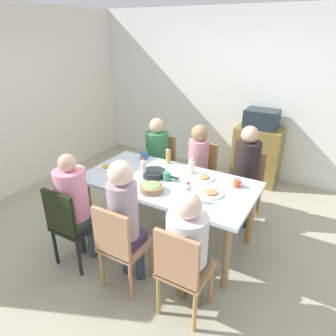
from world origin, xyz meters
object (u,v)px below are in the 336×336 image
chair_4 (160,163)px  person_5 (246,167)px  person_3 (198,161)px  person_4 (157,151)px  chair_2 (120,243)px  bowl_0 (152,188)px  serving_pan (154,173)px  bottle_1 (144,169)px  person_2 (124,215)px  chair_1 (182,269)px  plate_0 (107,167)px  cup_3 (125,167)px  dining_table (168,187)px  bottle_0 (188,193)px  cup_2 (144,155)px  plate_1 (211,193)px  chair_5 (246,183)px  chair_0 (70,223)px  cup_0 (237,183)px  microwave (261,119)px  person_0 (74,200)px  bottle_3 (192,166)px  side_cabinet (257,155)px  chair_3 (200,172)px  cup_1 (167,176)px  person_1 (187,242)px  bottle_2 (168,155)px  plate_2 (204,178)px

chair_4 → person_5: person_5 is taller
person_3 → person_4: (-0.63, 0.00, 0.01)m
chair_2 → bowl_0: (-0.02, 0.58, 0.29)m
serving_pan → bottle_1: 0.14m
person_2 → person_3: (-0.00, 1.55, -0.06)m
chair_1 → plate_0: bearing=150.9°
bottle_1 → person_2: bearing=-69.1°
serving_pan → cup_3: bearing=-173.7°
dining_table → bottle_0: 0.52m
chair_1 → bottle_1: size_ratio=3.88×
cup_2 → bottle_0: (0.96, -0.68, 0.05)m
serving_pan → bottle_0: 0.67m
plate_1 → bowl_0: 0.60m
chair_2 → chair_5: 1.85m
cup_2 → chair_0: bearing=-92.8°
person_5 → cup_0: 0.55m
person_4 → microwave: 1.67m
person_0 → person_3: person_0 is taller
person_5 → cup_2: bearing=-161.7°
cup_3 → bottle_3: bottle_3 is taller
chair_5 → person_3: bearing=-171.6°
chair_5 → side_cabinet: 1.14m
bowl_0 → microwave: (0.49, 2.29, 0.23)m
chair_2 → person_5: size_ratio=0.71×
chair_3 → microwave: 1.33m
chair_5 → chair_0: bearing=-126.0°
side_cabinet → person_5: bearing=-82.4°
bowl_0 → bottle_0: bearing=-0.9°
cup_1 → person_1: bearing=-50.2°
chair_1 → person_5: person_5 is taller
plate_0 → microwave: size_ratio=0.44×
chair_3 → bottle_2: bottle_2 is taller
person_5 → microwave: size_ratio=2.65×
chair_1 → chair_5: bearing=90.0°
bottle_2 → person_2: bearing=-78.8°
cup_0 → person_5: bearing=97.1°
person_4 → serving_pan: 0.87m
dining_table → cup_2: 0.70m
person_1 → chair_4: (-1.26, 1.65, -0.20)m
plate_2 → side_cabinet: bearing=85.3°
bottle_3 → bowl_0: bearing=-105.5°
chair_4 → cup_1: size_ratio=7.93×
person_3 → plate_0: person_3 is taller
person_5 → chair_4: bearing=175.9°
person_3 → cup_3: size_ratio=9.48×
plate_0 → bowl_0: (0.77, -0.22, 0.03)m
bottle_1 → bottle_3: size_ratio=1.26×
person_3 → cup_3: (-0.57, -0.79, 0.10)m
chair_1 → microwave: 2.92m
plate_1 → cup_0: (0.17, 0.28, 0.03)m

